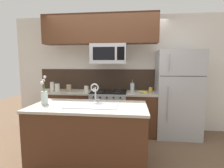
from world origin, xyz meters
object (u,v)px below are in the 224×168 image
object	(u,v)px
microwave	(109,54)
banana_bunch	(143,92)
storage_jar_short	(69,88)
storage_jar_squat	(86,88)
storage_jar_tall	(52,87)
storage_jar_medium	(57,87)
coffee_tin	(151,90)
french_press	(132,87)
refrigerator	(177,94)
flower_vase	(44,97)
sink_faucet	(95,90)
stove_range	(109,112)

from	to	relation	value
microwave	banana_bunch	world-z (taller)	microwave
storage_jar_short	storage_jar_squat	world-z (taller)	same
storage_jar_tall	storage_jar_short	xyz separation A→B (m)	(0.39, -0.00, -0.03)
storage_jar_medium	banana_bunch	world-z (taller)	storage_jar_medium
coffee_tin	storage_jar_squat	bearing A→B (deg)	-177.84
storage_jar_tall	french_press	world-z (taller)	french_press
microwave	refrigerator	size ratio (longest dim) A/B	0.42
refrigerator	flower_vase	distance (m)	2.61
banana_bunch	sink_faucet	distance (m)	1.29
stove_range	storage_jar_squat	world-z (taller)	storage_jar_squat
storage_jar_short	french_press	world-z (taller)	french_press
coffee_tin	flower_vase	world-z (taller)	flower_vase
french_press	storage_jar_tall	bearing A→B (deg)	-177.13
sink_faucet	flower_vase	bearing A→B (deg)	-163.31
refrigerator	banana_bunch	bearing A→B (deg)	-173.58
refrigerator	storage_jar_squat	world-z (taller)	refrigerator
storage_jar_medium	microwave	bearing A→B (deg)	0.83
microwave	storage_jar_tall	bearing A→B (deg)	-179.61
storage_jar_short	coffee_tin	bearing A→B (deg)	2.59
storage_jar_medium	refrigerator	bearing A→B (deg)	1.27
french_press	storage_jar_short	bearing A→B (deg)	-176.28
banana_bunch	french_press	xyz separation A→B (m)	(-0.23, 0.12, 0.08)
banana_bunch	storage_jar_short	bearing A→B (deg)	178.98
microwave	storage_jar_medium	size ratio (longest dim) A/B	3.81
refrigerator	storage_jar_medium	xyz separation A→B (m)	(-2.61, -0.06, 0.11)
refrigerator	microwave	bearing A→B (deg)	-178.38
storage_jar_short	microwave	bearing A→B (deg)	0.64
microwave	storage_jar_tall	xyz separation A→B (m)	(-1.28, -0.01, -0.72)
microwave	storage_jar_squat	bearing A→B (deg)	177.93
refrigerator	flower_vase	world-z (taller)	refrigerator
storage_jar_squat	sink_faucet	world-z (taller)	sink_faucet
storage_jar_short	storage_jar_tall	bearing A→B (deg)	179.81
coffee_tin	flower_vase	distance (m)	2.16
stove_range	flower_vase	world-z (taller)	flower_vase
sink_faucet	flower_vase	size ratio (longest dim) A/B	0.70
storage_jar_tall	french_press	size ratio (longest dim) A/B	0.76
microwave	banana_bunch	size ratio (longest dim) A/B	3.91
stove_range	coffee_tin	size ratio (longest dim) A/B	8.45
refrigerator	storage_jar_squat	size ratio (longest dim) A/B	12.20
storage_jar_short	flower_vase	bearing A→B (deg)	-86.72
microwave	storage_jar_medium	world-z (taller)	microwave
stove_range	french_press	size ratio (longest dim) A/B	3.48
banana_bunch	microwave	bearing A→B (deg)	176.97
microwave	flower_vase	bearing A→B (deg)	-123.80
storage_jar_medium	storage_jar_short	size ratio (longest dim) A/B	1.33
stove_range	refrigerator	distance (m)	1.51
storage_jar_medium	storage_jar_squat	bearing A→B (deg)	3.06
storage_jar_squat	coffee_tin	distance (m)	1.40
stove_range	microwave	size ratio (longest dim) A/B	1.25
coffee_tin	storage_jar_short	bearing A→B (deg)	-177.41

